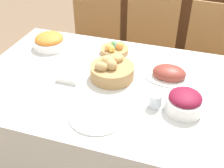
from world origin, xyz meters
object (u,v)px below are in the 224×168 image
chair_far_right (209,62)px  spoon (137,124)px  sideboard (175,19)px  knife (131,122)px  carrot_bowl (50,41)px  drinking_cup (155,100)px  butter_dish (68,78)px  dinner_plate (98,115)px  ham_platter (169,74)px  chair_far_left (93,44)px  chair_far_center (146,53)px  egg_basket (115,49)px  beet_salad_bowl (185,102)px  bread_basket (111,69)px  fork (66,108)px

chair_far_right → spoon: chair_far_right is taller
sideboard → knife: size_ratio=8.25×
sideboard → carrot_bowl: bearing=-116.1°
drinking_cup → butter_dish: size_ratio=0.58×
dinner_plate → knife: bearing=0.0°
ham_platter → dinner_plate: size_ratio=1.04×
chair_far_left → sideboard: size_ratio=0.60×
chair_far_right → drinking_cup: chair_far_right is taller
chair_far_left → spoon: chair_far_left is taller
sideboard → chair_far_center: bearing=-99.0°
chair_far_center → drinking_cup: (0.22, -0.94, 0.28)m
chair_far_center → sideboard: sideboard is taller
chair_far_right → egg_basket: 0.84m
beet_salad_bowl → knife: 0.28m
spoon → chair_far_center: bearing=101.7°
chair_far_center → ham_platter: (0.25, -0.67, 0.27)m
carrot_bowl → knife: 0.88m
egg_basket → ham_platter: bearing=-25.1°
bread_basket → egg_basket: bearing=103.0°
spoon → drinking_cup: (0.05, 0.15, 0.03)m
knife → beet_salad_bowl: bearing=33.9°
beet_salad_bowl → butter_dish: bearing=174.5°
egg_basket → drinking_cup: (0.34, -0.45, 0.01)m
ham_platter → fork: bearing=-136.2°
chair_far_center → butter_dish: chair_far_center is taller
chair_far_center → beet_salad_bowl: size_ratio=5.04×
carrot_bowl → fork: 0.66m
spoon → butter_dish: butter_dish is taller
bread_basket → dinner_plate: size_ratio=0.88×
bread_basket → fork: (-0.13, -0.32, -0.05)m
butter_dish → bread_basket: bearing=24.4°
bread_basket → ham_platter: 0.33m
chair_far_left → ham_platter: chair_far_left is taller
fork → spoon: (0.36, 0.00, 0.00)m
egg_basket → fork: bearing=-96.3°
chair_far_right → bread_basket: bearing=-121.2°
drinking_cup → beet_salad_bowl: bearing=5.7°
ham_platter → dinner_plate: ham_platter is taller
chair_far_center → bread_basket: size_ratio=3.81×
sideboard → ham_platter: sideboard is taller
egg_basket → knife: size_ratio=0.95×
chair_far_left → ham_platter: 1.03m
chair_far_left → drinking_cup: size_ratio=12.90×
chair_far_left → sideboard: 1.05m
carrot_bowl → drinking_cup: bearing=-26.7°
chair_far_right → butter_dish: size_ratio=7.49×
carrot_bowl → butter_dish: size_ratio=1.76×
fork → butter_dish: 0.24m
chair_far_right → spoon: (-0.32, -1.09, 0.25)m
fork → knife: same height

